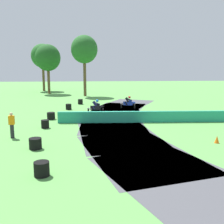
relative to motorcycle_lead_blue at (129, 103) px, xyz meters
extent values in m
plane|color=#569947|center=(-2.38, -6.62, -0.66)|extent=(120.00, 120.00, 0.00)
cube|color=#47474C|center=(0.48, 4.16, -0.66)|extent=(7.98, 9.35, 0.01)
cube|color=#47474C|center=(-0.97, 0.71, -0.66)|extent=(7.21, 9.15, 0.01)
cube|color=#47474C|center=(-1.92, -2.91, -0.66)|extent=(6.30, 8.77, 0.01)
cube|color=#47474C|center=(-2.35, -6.62, -0.66)|extent=(5.26, 8.22, 0.01)
cube|color=#47474C|center=(-2.26, -10.36, -0.66)|extent=(5.64, 8.43, 0.01)
cube|color=#47474C|center=(-1.64, -14.05, -0.66)|extent=(6.63, 8.93, 0.01)
cube|color=#47474C|center=(-0.52, -17.62, -0.66)|extent=(7.50, 9.24, 0.01)
cube|color=#239375|center=(2.85, -6.86, -0.21)|extent=(18.99, 1.17, 0.90)
cylinder|color=black|center=(0.59, -0.20, -0.36)|extent=(0.26, 0.68, 0.67)
cylinder|color=black|center=(-0.76, 0.15, -0.36)|extent=(0.26, 0.68, 0.67)
cube|color=#1E38B2|center=(-0.07, 0.01, -0.07)|extent=(1.05, 0.57, 0.43)
ellipsoid|color=#1E38B2|center=(0.11, 0.00, 0.19)|extent=(0.50, 0.41, 0.27)
cone|color=#1E38B2|center=(0.59, -0.14, 0.05)|extent=(0.45, 0.43, 0.44)
cylinder|color=#B2B2B7|center=(-0.69, 0.04, -0.13)|extent=(0.42, 0.20, 0.17)
cube|color=black|center=(-0.14, 0.08, 0.31)|extent=(0.54, 0.45, 0.60)
sphere|color=red|center=(0.08, 0.06, 0.59)|extent=(0.26, 0.26, 0.26)
cylinder|color=black|center=(0.18, 0.19, 0.31)|extent=(0.43, 0.21, 0.24)
cylinder|color=black|center=(0.09, -0.16, 0.36)|extent=(0.43, 0.21, 0.24)
cylinder|color=black|center=(-0.20, 0.23, -0.07)|extent=(0.28, 0.21, 0.42)
cylinder|color=black|center=(-0.29, -0.11, -0.02)|extent=(0.28, 0.21, 0.42)
cylinder|color=black|center=(-2.85, -2.75, -0.36)|extent=(0.15, 0.69, 0.68)
cylinder|color=black|center=(-4.25, -2.63, -0.36)|extent=(0.15, 0.69, 0.68)
cube|color=black|center=(-3.55, -2.64, -0.07)|extent=(1.03, 0.42, 0.44)
ellipsoid|color=black|center=(-3.36, -2.62, 0.19)|extent=(0.47, 0.35, 0.28)
cone|color=black|center=(-2.87, -2.68, 0.05)|extent=(0.41, 0.38, 0.45)
cylinder|color=#B2B2B7|center=(-4.16, -2.72, -0.13)|extent=(0.42, 0.15, 0.17)
cube|color=#1E1E4C|center=(-3.62, -2.58, 0.31)|extent=(0.51, 0.39, 0.60)
sphere|color=#1E7FE0|center=(-3.40, -2.56, 0.59)|extent=(0.26, 0.26, 0.26)
cylinder|color=#1E1E4C|center=(-3.33, -2.42, 0.31)|extent=(0.43, 0.15, 0.24)
cylinder|color=#1E1E4C|center=(-3.36, -2.78, 0.36)|extent=(0.43, 0.15, 0.24)
cylinder|color=#1E1E4C|center=(-3.71, -2.45, -0.08)|extent=(0.27, 0.18, 0.42)
cylinder|color=#1E1E4C|center=(-3.74, -2.80, -0.02)|extent=(0.27, 0.18, 0.42)
cylinder|color=black|center=(-5.22, 4.07, -0.56)|extent=(0.58, 0.58, 0.20)
cylinder|color=black|center=(-5.22, 4.07, -0.36)|extent=(0.58, 0.58, 0.20)
cylinder|color=black|center=(-5.22, 4.07, -0.16)|extent=(0.58, 0.58, 0.20)
cylinder|color=black|center=(-6.31, 0.15, -0.56)|extent=(0.59, 0.59, 0.20)
cylinder|color=black|center=(-6.31, 0.15, -0.36)|extent=(0.59, 0.59, 0.20)
cylinder|color=black|center=(-6.31, 0.15, -0.16)|extent=(0.59, 0.59, 0.20)
cylinder|color=black|center=(-7.40, -4.88, -0.56)|extent=(0.67, 0.67, 0.20)
cylinder|color=black|center=(-7.40, -4.88, -0.36)|extent=(0.67, 0.67, 0.20)
cylinder|color=black|center=(-7.40, -4.88, -0.16)|extent=(0.67, 0.67, 0.20)
cylinder|color=black|center=(-7.37, -8.11, -0.56)|extent=(0.57, 0.57, 0.20)
cylinder|color=black|center=(-7.37, -8.11, -0.36)|extent=(0.57, 0.57, 0.20)
cylinder|color=black|center=(-7.37, -8.11, -0.16)|extent=(0.57, 0.57, 0.20)
cylinder|color=black|center=(-7.08, -13.06, -0.56)|extent=(0.68, 0.68, 0.20)
cylinder|color=black|center=(-7.08, -13.06, -0.36)|extent=(0.68, 0.68, 0.20)
cylinder|color=black|center=(-7.08, -13.06, -0.16)|extent=(0.68, 0.68, 0.20)
cylinder|color=black|center=(-6.09, -16.74, -0.56)|extent=(0.63, 0.63, 0.20)
cylinder|color=black|center=(-6.09, -16.74, -0.36)|extent=(0.63, 0.63, 0.20)
cylinder|color=black|center=(-6.09, -16.74, -0.16)|extent=(0.63, 0.63, 0.20)
cylinder|color=#232328|center=(-8.97, -10.66, -0.23)|extent=(0.24, 0.24, 0.86)
cube|color=orange|center=(-8.97, -10.66, 0.48)|extent=(0.34, 0.22, 0.56)
sphere|color=tan|center=(-8.97, -10.66, 0.87)|extent=(0.20, 0.20, 0.20)
cone|color=orange|center=(3.31, -12.85, -0.44)|extent=(0.28, 0.28, 0.44)
cylinder|color=brown|center=(-4.80, 12.99, 1.99)|extent=(0.44, 0.44, 5.30)
ellipsoid|color=#235B23|center=(-4.80, 12.99, 6.32)|extent=(3.95, 3.95, 4.14)
cylinder|color=brown|center=(-10.81, 16.96, 1.40)|extent=(0.44, 0.44, 4.13)
ellipsoid|color=#1E511E|center=(-10.81, 16.96, 5.21)|extent=(4.09, 4.09, 4.30)
cylinder|color=brown|center=(-12.54, 22.33, 1.66)|extent=(0.44, 0.44, 4.64)
ellipsoid|color=#235B23|center=(-12.54, 22.33, 5.72)|extent=(4.10, 4.10, 4.31)
camera|label=1|loc=(-4.08, -27.09, 3.76)|focal=41.95mm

